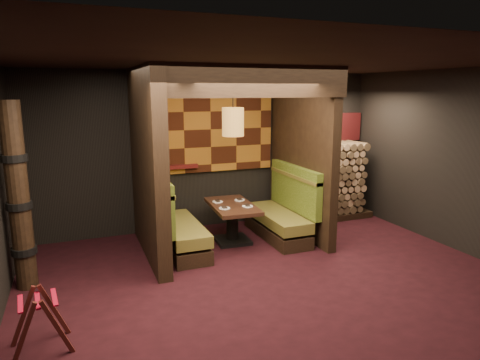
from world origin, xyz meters
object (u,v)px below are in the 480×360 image
object	(u,v)px
pendant_lamp	(233,122)
firewood_stack	(328,181)
luggage_rack	(40,319)
booth_bench_right	(282,214)
booth_bench_left	(175,227)
dining_table	(232,218)
totem_column	(19,198)

from	to	relation	value
pendant_lamp	firewood_stack	xyz separation A→B (m)	(2.26, 0.69, -1.27)
pendant_lamp	luggage_rack	bearing A→B (deg)	-143.00
booth_bench_right	firewood_stack	size ratio (longest dim) A/B	0.92
booth_bench_left	dining_table	world-z (taller)	booth_bench_left
dining_table	booth_bench_right	bearing A→B (deg)	-3.51
luggage_rack	totem_column	bearing A→B (deg)	99.10
booth_bench_left	firewood_stack	xyz separation A→B (m)	(3.25, 0.70, 0.35)
booth_bench_left	dining_table	bearing A→B (deg)	3.25
firewood_stack	pendant_lamp	bearing A→B (deg)	-162.95
booth_bench_left	booth_bench_right	xyz separation A→B (m)	(1.89, 0.00, 0.00)
dining_table	luggage_rack	size ratio (longest dim) A/B	2.01
booth_bench_left	dining_table	distance (m)	0.98
totem_column	firewood_stack	distance (m)	5.50
dining_table	pendant_lamp	bearing A→B (deg)	-90.00
dining_table	luggage_rack	distance (m)	3.56
pendant_lamp	totem_column	xyz separation A→B (m)	(-3.07, -0.56, -0.84)
firewood_stack	booth_bench_right	bearing A→B (deg)	-152.65
dining_table	totem_column	size ratio (longest dim) A/B	0.53
dining_table	totem_column	distance (m)	3.22
pendant_lamp	totem_column	bearing A→B (deg)	-169.74
booth_bench_left	booth_bench_right	world-z (taller)	same
booth_bench_left	pendant_lamp	xyz separation A→B (m)	(0.98, 0.01, 1.62)
booth_bench_left	luggage_rack	world-z (taller)	booth_bench_left
dining_table	firewood_stack	world-z (taller)	firewood_stack
booth_bench_right	totem_column	xyz separation A→B (m)	(-3.98, -0.55, 0.79)
booth_bench_left	totem_column	size ratio (longest dim) A/B	0.67
booth_bench_left	pendant_lamp	distance (m)	1.90
booth_bench_right	pendant_lamp	world-z (taller)	pendant_lamp
booth_bench_left	dining_table	size ratio (longest dim) A/B	1.25
booth_bench_right	pendant_lamp	size ratio (longest dim) A/B	1.52
dining_table	luggage_rack	world-z (taller)	dining_table
totem_column	firewood_stack	size ratio (longest dim) A/B	1.39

